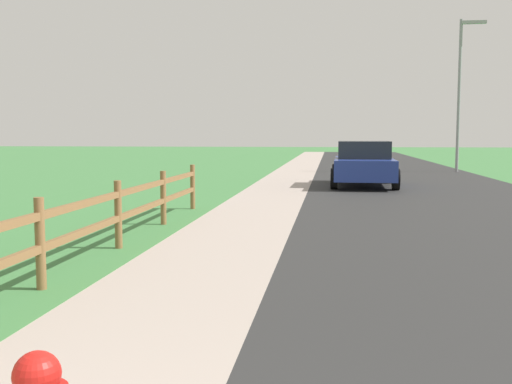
{
  "coord_description": "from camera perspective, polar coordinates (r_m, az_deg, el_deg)",
  "views": [
    {
      "loc": [
        0.7,
        -0.64,
        1.71
      ],
      "look_at": [
        -0.47,
        8.62,
        0.81
      ],
      "focal_mm": 41.81,
      "sensor_mm": 36.0,
      "label": 1
    }
  ],
  "objects": [
    {
      "name": "grass_verge",
      "position": [
        28.18,
        -3.43,
        2.0
      ],
      "size": [
        5.0,
        66.0,
        0.0
      ],
      "primitive_type": "cube",
      "color": "#407C41",
      "rests_on": "ground"
    },
    {
      "name": "rail_fence",
      "position": [
        8.05,
        -16.04,
        -2.64
      ],
      "size": [
        0.11,
        12.21,
        1.03
      ],
      "color": "brown",
      "rests_on": "ground"
    },
    {
      "name": "parked_suv_blue",
      "position": [
        20.32,
        10.25,
        2.72
      ],
      "size": [
        2.19,
        4.47,
        1.5
      ],
      "color": "navy",
      "rests_on": "ground"
    },
    {
      "name": "curb_concrete",
      "position": [
        27.94,
        -0.4,
        1.98
      ],
      "size": [
        6.0,
        66.0,
        0.01
      ],
      "primitive_type": "cube",
      "color": "#AC9C91",
      "rests_on": "ground"
    },
    {
      "name": "street_lamp",
      "position": [
        29.28,
        19.08,
        9.84
      ],
      "size": [
        1.17,
        0.2,
        6.95
      ],
      "color": "gray",
      "rests_on": "ground"
    },
    {
      "name": "road_asphalt",
      "position": [
        27.84,
        12.98,
        1.83
      ],
      "size": [
        7.0,
        66.0,
        0.01
      ],
      "primitive_type": "cube",
      "color": "#2B2B2B",
      "rests_on": "ground"
    },
    {
      "name": "ground_plane",
      "position": [
        25.71,
        5.65,
        1.64
      ],
      "size": [
        120.0,
        120.0,
        0.0
      ],
      "primitive_type": "plane",
      "color": "#407C41"
    }
  ]
}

